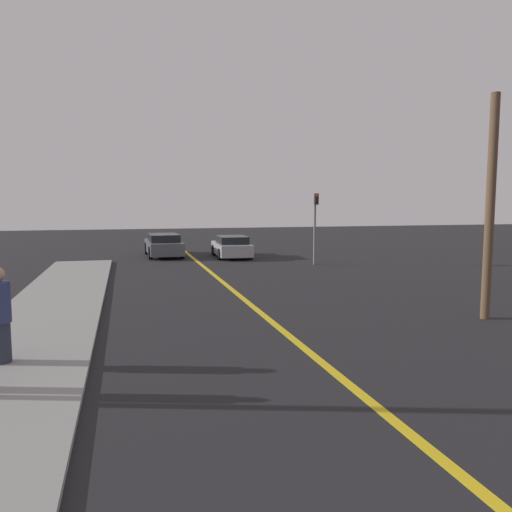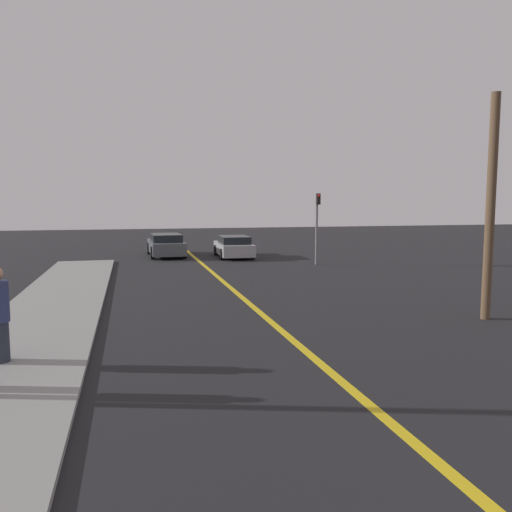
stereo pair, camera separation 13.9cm
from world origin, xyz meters
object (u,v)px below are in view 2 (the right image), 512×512
at_px(car_near_right_lane, 234,247).
at_px(traffic_light, 317,221).
at_px(utility_pole, 490,208).
at_px(car_ahead_center, 166,245).

xyz_separation_m(car_near_right_lane, traffic_light, (3.36, -4.40, 1.62)).
distance_m(car_near_right_lane, utility_pole, 17.12).
height_order(car_near_right_lane, traffic_light, traffic_light).
relative_size(traffic_light, utility_pole, 0.60).
height_order(car_near_right_lane, car_ahead_center, car_ahead_center).
bearing_deg(car_ahead_center, car_near_right_lane, -24.47).
bearing_deg(car_near_right_lane, traffic_light, -50.67).
bearing_deg(car_ahead_center, utility_pole, -70.02).
xyz_separation_m(traffic_light, utility_pole, (0.15, -12.18, 0.76)).
xyz_separation_m(car_ahead_center, traffic_light, (7.08, -5.96, 1.57)).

